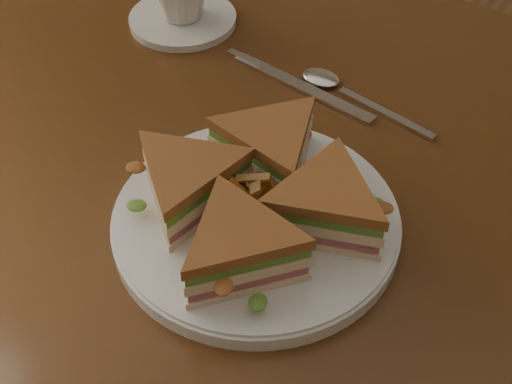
% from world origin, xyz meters
% --- Properties ---
extents(table, '(1.20, 0.80, 0.75)m').
position_xyz_m(table, '(0.00, 0.00, 0.65)').
color(table, '#381E0C').
rests_on(table, ground).
extents(plate, '(0.28, 0.28, 0.02)m').
position_xyz_m(plate, '(0.05, -0.11, 0.76)').
color(plate, white).
rests_on(plate, table).
extents(sandwich_wedges, '(0.29, 0.29, 0.06)m').
position_xyz_m(sandwich_wedges, '(0.05, -0.11, 0.80)').
color(sandwich_wedges, '#FADFB9').
rests_on(sandwich_wedges, plate).
extents(crisps_mound, '(0.09, 0.09, 0.05)m').
position_xyz_m(crisps_mound, '(0.05, -0.11, 0.79)').
color(crisps_mound, '#D1601A').
rests_on(crisps_mound, plate).
extents(spoon, '(0.18, 0.05, 0.01)m').
position_xyz_m(spoon, '(0.01, 0.13, 0.75)').
color(spoon, silver).
rests_on(spoon, table).
extents(knife, '(0.21, 0.04, 0.00)m').
position_xyz_m(knife, '(-0.03, 0.11, 0.75)').
color(knife, silver).
rests_on(knife, table).
extents(saucer, '(0.14, 0.14, 0.01)m').
position_xyz_m(saucer, '(-0.23, 0.15, 0.76)').
color(saucer, white).
rests_on(saucer, table).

